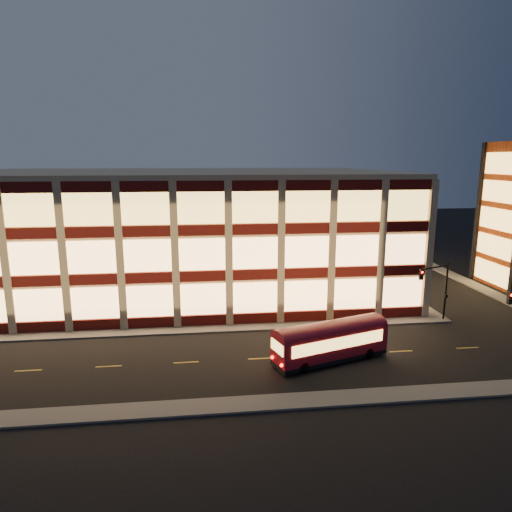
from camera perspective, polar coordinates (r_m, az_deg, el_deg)
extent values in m
plane|color=black|center=(43.31, -5.83, -9.60)|extent=(200.00, 200.00, 0.00)
cube|color=#514F4C|center=(44.28, -9.79, -9.12)|extent=(54.00, 2.00, 0.15)
cube|color=#514F4C|center=(63.88, 14.97, -2.73)|extent=(2.00, 30.00, 0.15)
cube|color=#514F4C|center=(68.68, 23.54, -2.31)|extent=(2.00, 30.00, 0.15)
cube|color=#514F4C|center=(31.55, -5.34, -18.20)|extent=(100.00, 2.00, 0.15)
cube|color=tan|center=(58.01, -9.27, 3.05)|extent=(50.00, 30.00, 14.00)
cube|color=tan|center=(57.34, -9.52, 10.22)|extent=(50.40, 30.40, 0.50)
cube|color=#470C0A|center=(44.90, -9.76, -8.03)|extent=(50.10, 0.25, 1.00)
cube|color=#FFB76B|center=(44.25, -9.85, -5.46)|extent=(49.00, 0.20, 3.00)
cube|color=#470C0A|center=(63.42, 14.26, -2.26)|extent=(0.25, 30.10, 1.00)
cube|color=#FFB76B|center=(62.94, 14.34, -0.41)|extent=(0.20, 29.00, 3.00)
cube|color=#470C0A|center=(43.60, -9.96, -2.59)|extent=(50.10, 0.25, 1.00)
cube|color=#FFB76B|center=(43.14, -10.06, 0.12)|extent=(49.00, 0.20, 3.00)
cube|color=#470C0A|center=(62.50, 14.47, 1.65)|extent=(0.25, 30.10, 1.00)
cube|color=#FFB76B|center=(62.16, 14.55, 3.56)|extent=(0.20, 29.00, 3.00)
cube|color=#470C0A|center=(42.71, -10.18, 3.13)|extent=(50.10, 0.25, 1.00)
cube|color=#FFB76B|center=(42.46, -10.28, 5.94)|extent=(49.00, 0.20, 3.00)
cube|color=#470C0A|center=(61.89, 14.68, 5.66)|extent=(0.25, 30.10, 1.00)
cube|color=#FFB76B|center=(61.69, 14.77, 7.60)|extent=(0.20, 29.00, 3.00)
cube|color=black|center=(67.39, 26.07, 4.94)|extent=(0.60, 0.60, 18.00)
cube|color=#FFC459|center=(65.22, 27.31, -1.82)|extent=(0.16, 6.60, 2.60)
cube|color=#FFC459|center=(64.57, 27.60, 1.11)|extent=(0.16, 6.60, 2.60)
cube|color=#FFC459|center=(64.09, 27.89, 4.10)|extent=(0.16, 6.60, 2.60)
cube|color=#FFC459|center=(63.79, 28.19, 7.12)|extent=(0.16, 6.60, 2.60)
cube|color=#FFC459|center=(63.67, 28.50, 10.16)|extent=(0.16, 6.60, 2.60)
cylinder|color=black|center=(49.27, 22.62, -4.12)|extent=(0.18, 0.18, 6.00)
cylinder|color=black|center=(47.15, 21.48, -1.33)|extent=(3.56, 1.63, 0.14)
cube|color=black|center=(45.81, 19.93, -2.23)|extent=(0.32, 0.32, 0.95)
sphere|color=#FF0C05|center=(45.59, 20.06, -1.92)|extent=(0.20, 0.20, 0.20)
cube|color=black|center=(49.21, 22.70, -4.63)|extent=(0.25, 0.18, 0.28)
cube|color=black|center=(41.21, 29.16, -4.62)|extent=(0.32, 0.32, 0.95)
sphere|color=#FF0C05|center=(40.99, 29.34, -4.29)|extent=(0.20, 0.20, 0.20)
cube|color=maroon|center=(37.60, 9.27, -10.48)|extent=(9.85, 5.25, 2.20)
cube|color=black|center=(38.12, 9.21, -12.27)|extent=(9.85, 5.25, 0.34)
cylinder|color=black|center=(35.76, 5.99, -13.72)|extent=(0.91, 0.54, 0.86)
cylinder|color=black|center=(37.40, 4.30, -12.48)|extent=(0.91, 0.54, 0.86)
cylinder|color=black|center=(39.01, 13.91, -11.74)|extent=(0.91, 0.54, 0.86)
cylinder|color=black|center=(40.52, 12.02, -10.72)|extent=(0.91, 0.54, 0.86)
cube|color=#FFC459|center=(36.57, 10.38, -10.70)|extent=(8.03, 2.68, 0.96)
cube|color=#FFC459|center=(38.44, 8.25, -9.47)|extent=(8.03, 2.68, 0.96)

